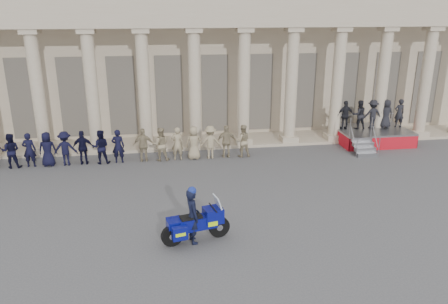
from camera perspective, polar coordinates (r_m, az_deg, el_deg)
ground at (r=16.31m, az=-5.88°, el=-8.19°), size 90.00×90.00×0.00m
building at (r=29.46m, az=-7.58°, el=12.93°), size 40.00×12.50×9.00m
officer_rank at (r=22.30m, az=-20.94°, el=0.40°), size 18.52×0.63×1.68m
reviewing_stand at (r=25.64m, az=18.62°, el=3.93°), size 4.02×3.83×2.39m
motorcycle at (r=14.31m, az=-3.61°, el=-9.25°), size 2.29×1.16×1.49m
rider at (r=14.13m, az=-4.13°, el=-8.21°), size 0.58×0.76×1.94m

